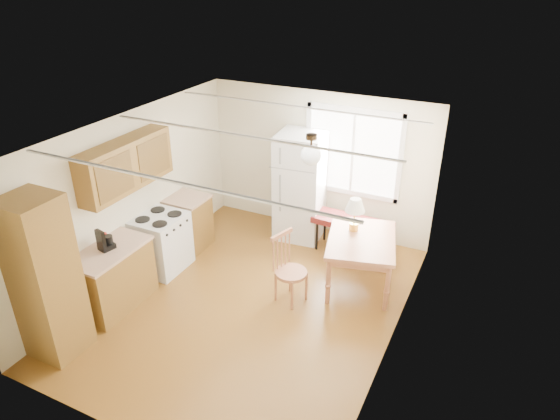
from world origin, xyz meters
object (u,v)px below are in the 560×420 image
Objects in this scene: bench at (353,223)px; refrigerator at (301,186)px; dining_table at (361,244)px; chair at (286,263)px.

refrigerator is at bearing 172.60° from bench.
bench is 0.94m from dining_table.
bench is (1.01, -0.17, -0.40)m from refrigerator.
chair reaches higher than bench.
chair reaches higher than dining_table.
chair is (-0.84, -0.78, -0.09)m from dining_table.
bench is at bearing 101.19° from dining_table.
refrigerator is 1.91m from chair.
refrigerator reaches higher than bench.
chair is (-0.44, -1.62, 0.06)m from bench.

